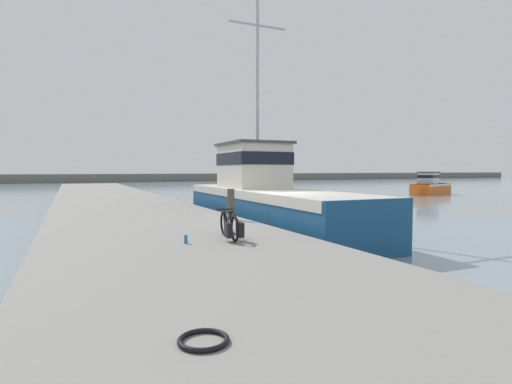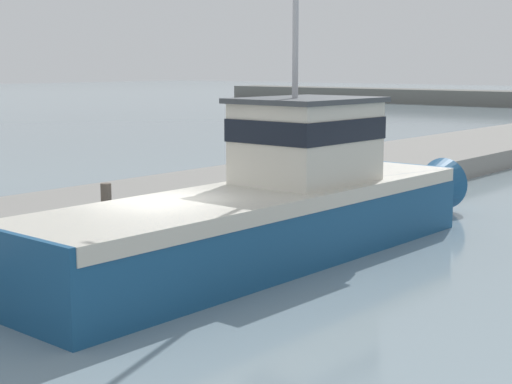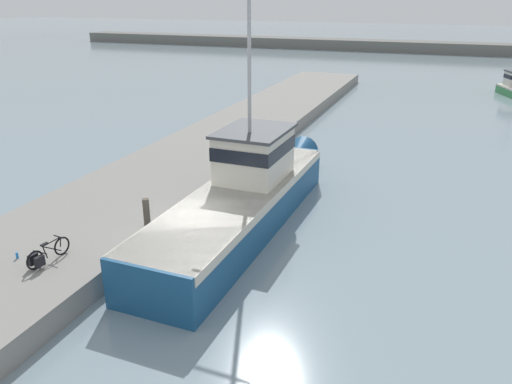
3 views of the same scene
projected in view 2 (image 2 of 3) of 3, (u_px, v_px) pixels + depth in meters
The scene contains 4 objects.
ground_plane at pixel (156, 277), 16.62m from camera, with size 320.00×320.00×0.00m, color gray.
dock_pier at pixel (37, 231), 19.23m from camera, with size 6.16×80.00×0.81m, color gray.
fishing_boat_main at pixel (284, 202), 18.24m from camera, with size 3.25×15.01×10.33m.
mooring_post at pixel (106, 206), 17.54m from camera, with size 0.24×0.24×1.02m, color #51473D.
Camera 2 is at (11.95, -11.03, 4.43)m, focal length 55.00 mm.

